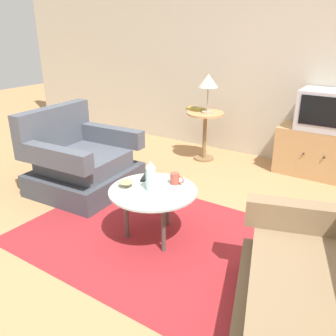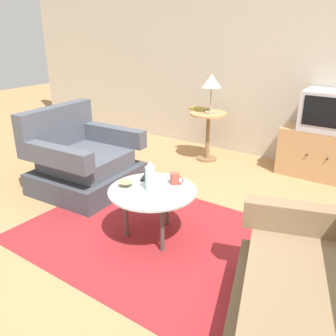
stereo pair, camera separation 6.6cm
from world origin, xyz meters
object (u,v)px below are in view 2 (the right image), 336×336
object	(u,v)px
armchair	(82,163)
vase	(150,176)
television	(329,111)
mug	(175,178)
coffee_table	(152,194)
tv_remote_silver	(168,194)
tv_remote_dark	(145,178)
book	(199,109)
side_table	(208,126)
tv_stand	(321,154)
bowl	(126,184)
table_lamp	(211,82)

from	to	relation	value
armchair	vase	xyz separation A→B (m)	(1.24, -0.37, 0.27)
television	mug	world-z (taller)	television
coffee_table	tv_remote_silver	size ratio (longest dim) A/B	4.82
tv_remote_dark	book	bearing A→B (deg)	174.10
coffee_table	side_table	xyz separation A→B (m)	(-0.57, 1.95, 0.06)
tv_stand	tv_remote_silver	distance (m)	2.32
armchair	tv_stand	distance (m)	2.77
television	bowl	size ratio (longest dim) A/B	4.42
side_table	vase	distance (m)	2.04
tv_remote_silver	book	world-z (taller)	book
armchair	tv_remote_dark	size ratio (longest dim) A/B	6.85
television	table_lamp	distance (m)	1.41
mug	tv_remote_dark	size ratio (longest dim) A/B	0.85
armchair	tv_stand	world-z (taller)	armchair
table_lamp	mug	world-z (taller)	table_lamp
table_lamp	tv_remote_silver	size ratio (longest dim) A/B	3.25
tv_remote_dark	tv_remote_silver	size ratio (longest dim) A/B	1.02
tv_stand	television	xyz separation A→B (m)	(0.00, 0.01, 0.51)
table_lamp	bowl	distance (m)	2.12
armchair	tv_remote_dark	distance (m)	1.09
mug	tv_remote_dark	bearing A→B (deg)	-167.83
vase	bowl	distance (m)	0.24
mug	book	world-z (taller)	book
side_table	mug	xyz separation A→B (m)	(0.65, -1.74, 0.03)
coffee_table	vase	bearing A→B (deg)	-148.97
coffee_table	mug	xyz separation A→B (m)	(0.09, 0.21, 0.09)
mug	book	xyz separation A→B (m)	(-0.83, 1.80, 0.16)
side_table	bowl	world-z (taller)	side_table
armchair	television	bearing A→B (deg)	127.97
side_table	mug	world-z (taller)	side_table
coffee_table	tv_remote_silver	bearing A→B (deg)	-2.41
bowl	mug	bearing A→B (deg)	41.90
vase	tv_remote_dark	size ratio (longest dim) A/B	1.64
television	tv_remote_silver	world-z (taller)	television
tv_stand	vase	xyz separation A→B (m)	(-0.84, -2.22, 0.28)
table_lamp	coffee_table	bearing A→B (deg)	-74.42
side_table	table_lamp	bearing A→B (deg)	-11.10
tv_remote_dark	armchair	bearing A→B (deg)	-124.07
table_lamp	book	distance (m)	0.43
coffee_table	tv_stand	distance (m)	2.36
tv_stand	tv_remote_silver	bearing A→B (deg)	-106.64
side_table	book	distance (m)	0.27
coffee_table	side_table	bearing A→B (deg)	106.23
tv_remote_dark	mug	bearing A→B (deg)	79.76
side_table	book	xyz separation A→B (m)	(-0.18, 0.06, 0.20)
side_table	mug	distance (m)	1.86
tv_stand	vase	world-z (taller)	vase
armchair	tv_remote_dark	bearing A→B (deg)	74.49
side_table	tv_stand	world-z (taller)	side_table
tv_stand	tv_remote_dark	xyz separation A→B (m)	(-1.02, -2.06, 0.17)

